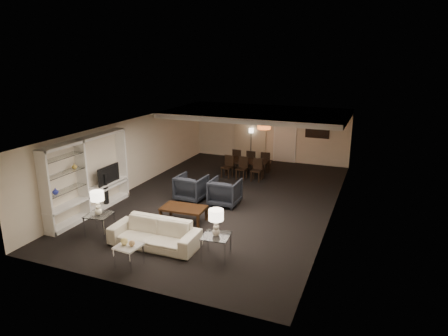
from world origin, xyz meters
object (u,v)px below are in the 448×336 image
at_px(armchair_left, 191,188).
at_px(chair_nr, 256,170).
at_px(vase_amber, 74,166).
at_px(floor_lamp, 251,144).
at_px(armchair_right, 225,192).
at_px(television, 106,174).
at_px(chair_nl, 227,167).
at_px(floor_speaker, 105,191).
at_px(marble_table, 129,256).
at_px(chair_fr, 266,162).
at_px(chair_fl, 238,159).
at_px(side_table_left, 100,224).
at_px(dining_table, 247,168).
at_px(coffee_table, 184,214).
at_px(sofa, 154,233).
at_px(pendant_light, 264,126).
at_px(side_table_right, 216,247).
at_px(table_lamp_left, 98,203).
at_px(chair_fm, 252,160).
at_px(vase_blue, 55,191).
at_px(chair_nm, 241,168).
at_px(table_lamp_right, 216,223).

bearing_deg(armchair_left, chair_nr, -114.29).
relative_size(vase_amber, floor_lamp, 0.11).
distance_m(armchair_left, armchair_right, 1.20).
bearing_deg(television, chair_nr, -41.34).
xyz_separation_m(chair_nl, chair_nr, (1.20, 0.00, 0.00)).
bearing_deg(floor_speaker, vase_amber, -102.71).
bearing_deg(marble_table, chair_fr, 84.64).
distance_m(armchair_left, floor_lamp, 5.62).
bearing_deg(chair_fl, side_table_left, 86.05).
height_order(vase_amber, dining_table, vase_amber).
relative_size(coffee_table, dining_table, 0.76).
xyz_separation_m(sofa, armchair_left, (-0.60, 3.30, 0.09)).
height_order(television, vase_amber, vase_amber).
distance_m(pendant_light, armchair_left, 4.38).
bearing_deg(side_table_right, armchair_left, 124.88).
bearing_deg(table_lamp_left, chair_nl, 77.93).
height_order(dining_table, chair_fm, chair_fm).
xyz_separation_m(pendant_light, armchair_left, (-1.31, -3.90, -1.49)).
xyz_separation_m(floor_speaker, chair_fl, (2.39, 5.66, -0.13)).
relative_size(sofa, side_table_left, 3.64).
bearing_deg(armchair_left, chair_nl, -91.35).
bearing_deg(side_table_left, floor_lamp, 81.55).
height_order(pendant_light, vase_blue, pendant_light).
bearing_deg(coffee_table, chair_fl, 94.07).
relative_size(pendant_light, sofa, 0.23).
height_order(table_lamp_left, chair_nl, table_lamp_left).
distance_m(armchair_left, chair_nm, 2.85).
xyz_separation_m(pendant_light, armchair_right, (-0.11, -3.90, -1.49)).
distance_m(vase_blue, floor_speaker, 1.98).
bearing_deg(armchair_left, side_table_right, 127.52).
height_order(dining_table, chair_nl, chair_nl).
bearing_deg(table_lamp_left, coffee_table, 43.26).
xyz_separation_m(sofa, side_table_left, (-1.70, 0.00, -0.04)).
relative_size(armchair_left, floor_lamp, 0.64).
distance_m(table_lamp_right, vase_blue, 4.62).
distance_m(side_table_right, table_lamp_right, 0.62).
xyz_separation_m(floor_speaker, floor_lamp, (2.42, 7.22, 0.17)).
xyz_separation_m(pendant_light, chair_nr, (0.09, -1.16, -1.49)).
bearing_deg(floor_lamp, chair_fm, -70.02).
bearing_deg(coffee_table, side_table_left, -136.74).
bearing_deg(floor_lamp, chair_fr, -53.24).
bearing_deg(side_table_right, pendant_light, 97.86).
height_order(armchair_right, floor_speaker, floor_speaker).
xyz_separation_m(television, floor_lamp, (2.50, 7.03, -0.31)).
height_order(vase_blue, chair_fl, vase_blue).
bearing_deg(sofa, chair_nm, 87.35).
height_order(vase_amber, floor_speaker, vase_amber).
xyz_separation_m(coffee_table, chair_nr, (0.79, 4.44, 0.20)).
bearing_deg(table_lamp_right, television, 157.75).
xyz_separation_m(table_lamp_left, chair_nm, (1.89, 6.04, -0.48)).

